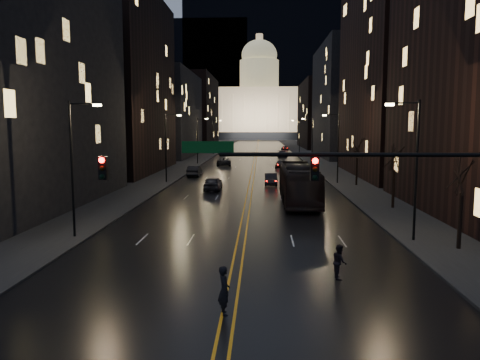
# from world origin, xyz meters

# --- Properties ---
(ground) EXTENTS (900.00, 900.00, 0.00)m
(ground) POSITION_xyz_m (0.00, 0.00, 0.00)
(ground) COLOR black
(ground) RESTS_ON ground
(road) EXTENTS (20.00, 320.00, 0.02)m
(road) POSITION_xyz_m (0.00, 130.00, 0.01)
(road) COLOR black
(road) RESTS_ON ground
(sidewalk_left) EXTENTS (8.00, 320.00, 0.16)m
(sidewalk_left) POSITION_xyz_m (-14.00, 130.00, 0.08)
(sidewalk_left) COLOR black
(sidewalk_left) RESTS_ON ground
(sidewalk_right) EXTENTS (8.00, 320.00, 0.16)m
(sidewalk_right) POSITION_xyz_m (14.00, 130.00, 0.08)
(sidewalk_right) COLOR black
(sidewalk_right) RESTS_ON ground
(center_line) EXTENTS (0.62, 320.00, 0.01)m
(center_line) POSITION_xyz_m (0.00, 130.00, 0.03)
(center_line) COLOR orange
(center_line) RESTS_ON road
(building_left_near) EXTENTS (12.00, 28.00, 22.00)m
(building_left_near) POSITION_xyz_m (-21.00, 22.00, 11.00)
(building_left_near) COLOR black
(building_left_near) RESTS_ON ground
(building_left_mid) EXTENTS (12.00, 30.00, 28.00)m
(building_left_mid) POSITION_xyz_m (-21.00, 54.00, 14.00)
(building_left_mid) COLOR black
(building_left_mid) RESTS_ON ground
(building_left_far) EXTENTS (12.00, 34.00, 20.00)m
(building_left_far) POSITION_xyz_m (-21.00, 92.00, 10.00)
(building_left_far) COLOR black
(building_left_far) RESTS_ON ground
(building_left_dist) EXTENTS (12.00, 40.00, 24.00)m
(building_left_dist) POSITION_xyz_m (-21.00, 140.00, 12.00)
(building_left_dist) COLOR black
(building_left_dist) RESTS_ON ground
(building_right_tall) EXTENTS (12.00, 30.00, 38.00)m
(building_right_tall) POSITION_xyz_m (21.00, 50.00, 19.00)
(building_right_tall) COLOR black
(building_right_tall) RESTS_ON ground
(building_right_mid) EXTENTS (12.00, 34.00, 26.00)m
(building_right_mid) POSITION_xyz_m (21.00, 92.00, 13.00)
(building_right_mid) COLOR black
(building_right_mid) RESTS_ON ground
(building_right_dist) EXTENTS (12.00, 40.00, 22.00)m
(building_right_dist) POSITION_xyz_m (21.00, 140.00, 11.00)
(building_right_dist) COLOR black
(building_right_dist) RESTS_ON ground
(mountain_ridge) EXTENTS (520.00, 60.00, 130.00)m
(mountain_ridge) POSITION_xyz_m (40.00, 380.00, 65.00)
(mountain_ridge) COLOR black
(mountain_ridge) RESTS_ON ground
(capitol) EXTENTS (90.00, 50.00, 58.50)m
(capitol) POSITION_xyz_m (0.00, 250.00, 17.15)
(capitol) COLOR black
(capitol) RESTS_ON ground
(traffic_signal) EXTENTS (17.29, 0.45, 7.00)m
(traffic_signal) POSITION_xyz_m (5.91, -0.00, 5.10)
(traffic_signal) COLOR black
(traffic_signal) RESTS_ON ground
(streetlamp_right_near) EXTENTS (2.13, 0.25, 9.00)m
(streetlamp_right_near) POSITION_xyz_m (10.81, 10.00, 5.08)
(streetlamp_right_near) COLOR black
(streetlamp_right_near) RESTS_ON ground
(streetlamp_left_near) EXTENTS (2.13, 0.25, 9.00)m
(streetlamp_left_near) POSITION_xyz_m (-10.81, 10.00, 5.08)
(streetlamp_left_near) COLOR black
(streetlamp_left_near) RESTS_ON ground
(streetlamp_right_mid) EXTENTS (2.13, 0.25, 9.00)m
(streetlamp_right_mid) POSITION_xyz_m (10.81, 40.00, 5.08)
(streetlamp_right_mid) COLOR black
(streetlamp_right_mid) RESTS_ON ground
(streetlamp_left_mid) EXTENTS (2.13, 0.25, 9.00)m
(streetlamp_left_mid) POSITION_xyz_m (-10.81, 40.00, 5.08)
(streetlamp_left_mid) COLOR black
(streetlamp_left_mid) RESTS_ON ground
(streetlamp_right_far) EXTENTS (2.13, 0.25, 9.00)m
(streetlamp_right_far) POSITION_xyz_m (10.81, 70.00, 5.08)
(streetlamp_right_far) COLOR black
(streetlamp_right_far) RESTS_ON ground
(streetlamp_left_far) EXTENTS (2.13, 0.25, 9.00)m
(streetlamp_left_far) POSITION_xyz_m (-10.81, 70.00, 5.08)
(streetlamp_left_far) COLOR black
(streetlamp_left_far) RESTS_ON ground
(streetlamp_right_dist) EXTENTS (2.13, 0.25, 9.00)m
(streetlamp_right_dist) POSITION_xyz_m (10.81, 100.00, 5.08)
(streetlamp_right_dist) COLOR black
(streetlamp_right_dist) RESTS_ON ground
(streetlamp_left_dist) EXTENTS (2.13, 0.25, 9.00)m
(streetlamp_left_dist) POSITION_xyz_m (-10.81, 100.00, 5.08)
(streetlamp_left_dist) COLOR black
(streetlamp_left_dist) RESTS_ON ground
(tree_right_near) EXTENTS (2.40, 2.40, 6.65)m
(tree_right_near) POSITION_xyz_m (13.00, 8.00, 4.53)
(tree_right_near) COLOR black
(tree_right_near) RESTS_ON ground
(tree_right_mid) EXTENTS (2.40, 2.40, 6.65)m
(tree_right_mid) POSITION_xyz_m (13.00, 22.00, 4.53)
(tree_right_mid) COLOR black
(tree_right_mid) RESTS_ON ground
(tree_right_far) EXTENTS (2.40, 2.40, 6.65)m
(tree_right_far) POSITION_xyz_m (13.00, 38.00, 4.53)
(tree_right_far) COLOR black
(tree_right_far) RESTS_ON ground
(bus) EXTENTS (3.17, 13.53, 3.77)m
(bus) POSITION_xyz_m (4.89, 24.92, 1.88)
(bus) COLOR black
(bus) RESTS_ON ground
(oncoming_car_a) EXTENTS (1.92, 4.77, 1.62)m
(oncoming_car_a) POSITION_xyz_m (-4.28, 33.49, 0.81)
(oncoming_car_a) COLOR black
(oncoming_car_a) RESTS_ON ground
(oncoming_car_b) EXTENTS (1.73, 4.92, 1.62)m
(oncoming_car_b) POSITION_xyz_m (-8.50, 48.32, 0.81)
(oncoming_car_b) COLOR black
(oncoming_car_b) RESTS_ON ground
(oncoming_car_c) EXTENTS (2.96, 5.82, 1.57)m
(oncoming_car_c) POSITION_xyz_m (-5.62, 66.80, 0.79)
(oncoming_car_c) COLOR black
(oncoming_car_c) RESTS_ON ground
(oncoming_car_d) EXTENTS (2.51, 5.24, 1.47)m
(oncoming_car_d) POSITION_xyz_m (-8.50, 100.32, 0.74)
(oncoming_car_d) COLOR black
(oncoming_car_d) RESTS_ON ground
(receding_car_a) EXTENTS (1.57, 4.46, 1.47)m
(receding_car_a) POSITION_xyz_m (2.50, 38.60, 0.73)
(receding_car_a) COLOR black
(receding_car_a) RESTS_ON ground
(receding_car_b) EXTENTS (2.21, 4.43, 1.45)m
(receding_car_b) POSITION_xyz_m (4.69, 62.37, 0.72)
(receding_car_b) COLOR black
(receding_car_b) RESTS_ON ground
(receding_car_c) EXTENTS (2.36, 5.43, 1.55)m
(receding_car_c) POSITION_xyz_m (6.30, 91.35, 0.78)
(receding_car_c) COLOR black
(receding_car_c) RESTS_ON ground
(receding_car_d) EXTENTS (2.58, 4.90, 1.32)m
(receding_car_d) POSITION_xyz_m (8.50, 122.58, 0.66)
(receding_car_d) COLOR black
(receding_car_d) RESTS_ON ground
(pedestrian_a) EXTENTS (0.67, 0.83, 1.96)m
(pedestrian_a) POSITION_xyz_m (-0.17, -2.00, 0.98)
(pedestrian_a) COLOR black
(pedestrian_a) RESTS_ON ground
(pedestrian_b) EXTENTS (0.47, 0.84, 1.71)m
(pedestrian_b) POSITION_xyz_m (5.08, 2.58, 0.85)
(pedestrian_b) COLOR black
(pedestrian_b) RESTS_ON ground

